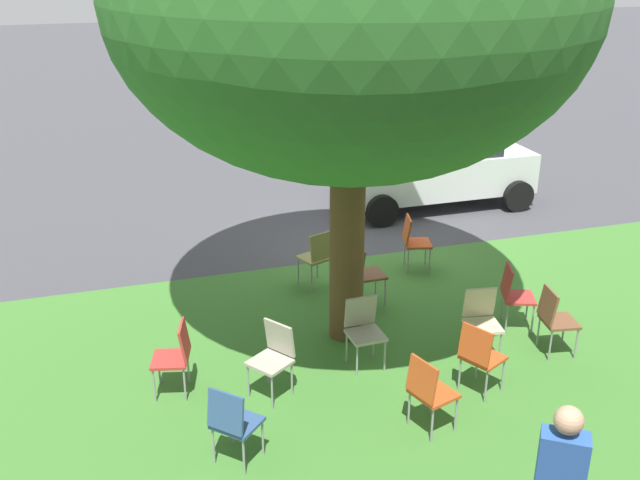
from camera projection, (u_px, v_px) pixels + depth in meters
name	position (u px, v px, depth m)	size (l,w,h in m)	color
ground	(368.00, 251.00, 12.23)	(80.00, 80.00, 0.00)	#424247
grass_verge	(455.00, 344.00, 9.40)	(48.00, 6.00, 0.01)	#3D752D
chair_0	(274.00, 354.00, 8.20)	(0.58, 0.58, 0.88)	#ADA393
chair_1	(514.00, 292.00, 9.64)	(0.54, 0.53, 0.88)	#B7332D
chair_2	(317.00, 254.00, 10.80)	(0.53, 0.54, 0.88)	olive
chair_3	(480.00, 354.00, 8.20)	(0.56, 0.56, 0.88)	#C64C1E
chair_4	(429.00, 389.00, 7.55)	(0.53, 0.52, 0.88)	#C64C1E
chair_5	(233.00, 420.00, 7.06)	(0.59, 0.59, 0.88)	#335184
chair_6	(555.00, 316.00, 9.02)	(0.48, 0.48, 0.88)	brown
chair_7	(413.00, 239.00, 11.37)	(0.51, 0.51, 0.88)	#C64C1E
chair_8	(481.00, 318.00, 8.99)	(0.48, 0.49, 0.88)	beige
chair_9	(365.00, 270.00, 10.29)	(0.43, 0.42, 0.88)	brown
chair_10	(364.00, 327.00, 8.78)	(0.44, 0.44, 0.88)	#ADA393
chair_11	(176.00, 353.00, 8.21)	(0.51, 0.50, 0.88)	#B7332D
parked_car	(435.00, 163.00, 14.14)	(3.70, 1.92, 1.65)	silver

